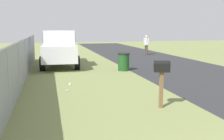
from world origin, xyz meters
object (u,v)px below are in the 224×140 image
object	(u,v)px
trash_bin	(124,62)
pedestrian	(146,44)
pickup_truck	(60,47)
mailbox	(162,71)

from	to	relation	value
trash_bin	pedestrian	xyz separation A→B (m)	(7.19, -4.10, 0.48)
pickup_truck	pedestrian	xyz separation A→B (m)	(4.61, -7.28, -0.15)
mailbox	pickup_truck	world-z (taller)	pickup_truck
trash_bin	pedestrian	world-z (taller)	pedestrian
pedestrian	pickup_truck	bearing A→B (deg)	-5.39
pickup_truck	pedestrian	world-z (taller)	pickup_truck
pickup_truck	mailbox	bearing A→B (deg)	17.62
trash_bin	pedestrian	bearing A→B (deg)	-29.71
trash_bin	pickup_truck	bearing A→B (deg)	50.97
mailbox	pickup_truck	bearing A→B (deg)	32.09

